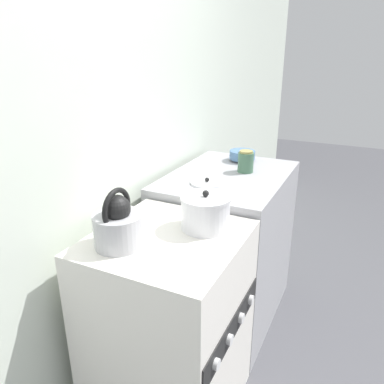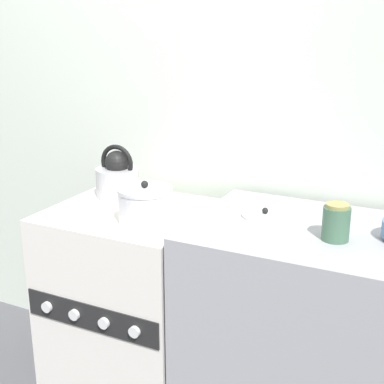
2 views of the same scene
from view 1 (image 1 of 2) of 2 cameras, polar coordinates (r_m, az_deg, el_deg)
The scene contains 8 objects.
wall_back at distance 1.64m, azimuth -16.71°, elevation 6.93°, with size 7.00×0.06×2.50m.
stove at distance 1.79m, azimuth -3.44°, elevation -19.84°, with size 0.63×0.62×0.91m.
counter at distance 2.36m, azimuth 5.26°, elevation -8.29°, with size 0.88×0.64×0.95m.
kettle at distance 1.45m, azimuth -11.16°, elevation -4.87°, with size 0.23×0.19×0.24m.
cooking_pot at distance 1.57m, azimuth 2.06°, elevation -3.11°, with size 0.21×0.21×0.17m.
enamel_bowl at distance 2.44m, azimuth 7.66°, elevation 5.60°, with size 0.16×0.16×0.07m.
storage_jar at distance 2.20m, azimuth 8.19°, elevation 4.60°, with size 0.09×0.09×0.13m.
loose_pot_lid at distance 2.01m, azimuth 2.30°, elevation 1.46°, with size 0.18×0.18×0.03m.
Camera 1 is at (-1.17, -0.39, 1.62)m, focal length 35.00 mm.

